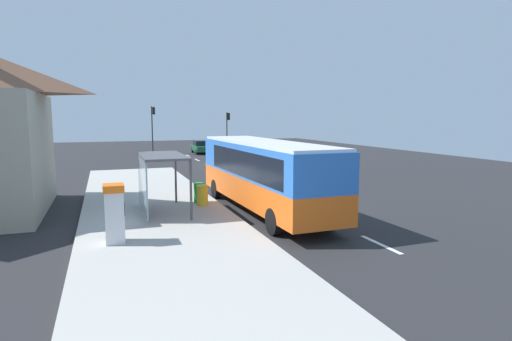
# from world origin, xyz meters

# --- Properties ---
(ground_plane) EXTENTS (56.00, 92.00, 0.04)m
(ground_plane) POSITION_xyz_m (0.00, 14.00, -0.02)
(ground_plane) COLOR #262628
(sidewalk_platform) EXTENTS (6.20, 30.00, 0.18)m
(sidewalk_platform) POSITION_xyz_m (-6.40, 2.00, 0.09)
(sidewalk_platform) COLOR #ADAAA3
(sidewalk_platform) RESTS_ON ground
(lane_stripe_seg_0) EXTENTS (0.16, 2.20, 0.01)m
(lane_stripe_seg_0) POSITION_xyz_m (0.25, -6.00, 0.01)
(lane_stripe_seg_0) COLOR silver
(lane_stripe_seg_0) RESTS_ON ground
(lane_stripe_seg_1) EXTENTS (0.16, 2.20, 0.01)m
(lane_stripe_seg_1) POSITION_xyz_m (0.25, -1.00, 0.01)
(lane_stripe_seg_1) COLOR silver
(lane_stripe_seg_1) RESTS_ON ground
(lane_stripe_seg_2) EXTENTS (0.16, 2.20, 0.01)m
(lane_stripe_seg_2) POSITION_xyz_m (0.25, 4.00, 0.01)
(lane_stripe_seg_2) COLOR silver
(lane_stripe_seg_2) RESTS_ON ground
(lane_stripe_seg_3) EXTENTS (0.16, 2.20, 0.01)m
(lane_stripe_seg_3) POSITION_xyz_m (0.25, 9.00, 0.01)
(lane_stripe_seg_3) COLOR silver
(lane_stripe_seg_3) RESTS_ON ground
(lane_stripe_seg_4) EXTENTS (0.16, 2.20, 0.01)m
(lane_stripe_seg_4) POSITION_xyz_m (0.25, 14.00, 0.01)
(lane_stripe_seg_4) COLOR silver
(lane_stripe_seg_4) RESTS_ON ground
(lane_stripe_seg_5) EXTENTS (0.16, 2.20, 0.01)m
(lane_stripe_seg_5) POSITION_xyz_m (0.25, 19.00, 0.01)
(lane_stripe_seg_5) COLOR silver
(lane_stripe_seg_5) RESTS_ON ground
(lane_stripe_seg_6) EXTENTS (0.16, 2.20, 0.01)m
(lane_stripe_seg_6) POSITION_xyz_m (0.25, 24.00, 0.01)
(lane_stripe_seg_6) COLOR silver
(lane_stripe_seg_6) RESTS_ON ground
(lane_stripe_seg_7) EXTENTS (0.16, 2.20, 0.01)m
(lane_stripe_seg_7) POSITION_xyz_m (0.25, 29.00, 0.01)
(lane_stripe_seg_7) COLOR silver
(lane_stripe_seg_7) RESTS_ON ground
(bus) EXTENTS (2.82, 11.07, 3.21)m
(bus) POSITION_xyz_m (-1.71, 0.07, 1.84)
(bus) COLOR orange
(bus) RESTS_ON ground
(white_van) EXTENTS (2.24, 5.29, 2.30)m
(white_van) POSITION_xyz_m (2.20, 19.35, 1.34)
(white_van) COLOR white
(white_van) RESTS_ON ground
(sedan_near) EXTENTS (1.96, 4.46, 1.52)m
(sedan_near) POSITION_xyz_m (2.30, 31.33, 0.79)
(sedan_near) COLOR #195933
(sedan_near) RESTS_ON ground
(ticket_machine) EXTENTS (0.66, 0.76, 1.94)m
(ticket_machine) POSITION_xyz_m (-8.20, -3.35, 1.17)
(ticket_machine) COLOR silver
(ticket_machine) RESTS_ON sidewalk_platform
(recycling_bin_yellow) EXTENTS (0.52, 0.52, 0.95)m
(recycling_bin_yellow) POSITION_xyz_m (-4.20, 1.56, 0.66)
(recycling_bin_yellow) COLOR yellow
(recycling_bin_yellow) RESTS_ON sidewalk_platform
(recycling_bin_green) EXTENTS (0.52, 0.52, 0.95)m
(recycling_bin_green) POSITION_xyz_m (-4.20, 2.26, 0.66)
(recycling_bin_green) COLOR green
(recycling_bin_green) RESTS_ON sidewalk_platform
(traffic_light_near_side) EXTENTS (0.49, 0.28, 4.80)m
(traffic_light_near_side) POSITION_xyz_m (5.50, 31.25, 3.21)
(traffic_light_near_side) COLOR #2D2D2D
(traffic_light_near_side) RESTS_ON ground
(traffic_light_far_side) EXTENTS (0.49, 0.28, 5.45)m
(traffic_light_far_side) POSITION_xyz_m (-3.11, 32.05, 3.60)
(traffic_light_far_side) COLOR #2D2D2D
(traffic_light_far_side) RESTS_ON ground
(bus_shelter) EXTENTS (1.80, 4.00, 2.50)m
(bus_shelter) POSITION_xyz_m (-6.41, 0.74, 2.10)
(bus_shelter) COLOR #4C4C51
(bus_shelter) RESTS_ON sidewalk_platform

